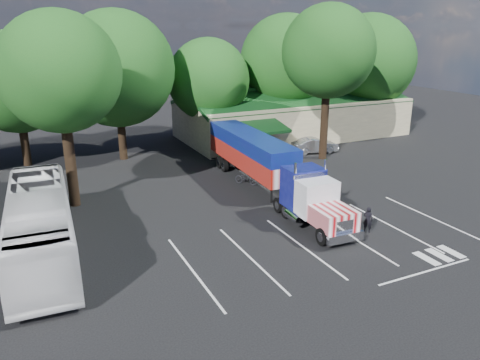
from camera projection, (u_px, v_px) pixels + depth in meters
name	position (u px, v px, depth m)	size (l,w,h in m)	color
ground	(253.00, 210.00, 30.93)	(120.00, 120.00, 0.00)	black
event_hall	(291.00, 116.00, 51.12)	(24.20, 14.12, 5.55)	beige
tree_row_b	(16.00, 82.00, 38.61)	(8.40, 8.40, 11.35)	black
tree_row_c	(117.00, 69.00, 40.24)	(10.00, 10.00, 13.05)	black
tree_row_d	(208.00, 80.00, 45.49)	(8.00, 8.00, 10.60)	black
tree_row_e	(286.00, 61.00, 49.13)	(9.60, 9.60, 12.90)	black
tree_row_f	(368.00, 61.00, 52.29)	(10.40, 10.40, 13.00)	black
tree_near_left	(60.00, 73.00, 29.00)	(7.60, 7.60, 12.65)	black
tree_near_right	(328.00, 52.00, 39.95)	(8.00, 8.00, 13.50)	black
semi_truck	(264.00, 162.00, 33.85)	(3.42, 18.84, 3.93)	black
woman	(368.00, 220.00, 27.39)	(0.57, 0.37, 1.56)	black
bicycle	(246.00, 178.00, 35.78)	(0.64, 1.84, 0.97)	black
tour_bus	(40.00, 225.00, 24.14)	(3.01, 12.87, 3.59)	silver
silver_sedan	(315.00, 145.00, 44.61)	(1.53, 4.38, 1.44)	#A4A7AC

